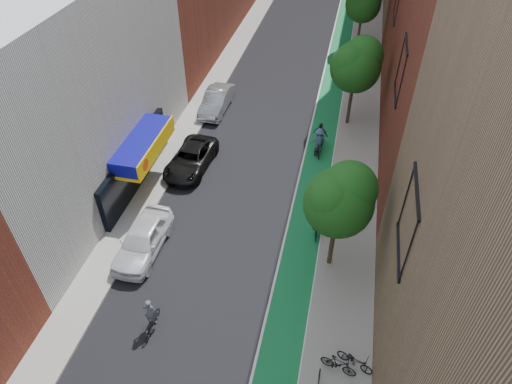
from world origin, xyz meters
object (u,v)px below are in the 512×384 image
Objects in this scene: cyclist_lane_near at (317,222)px; cyclist_lane_far at (319,143)px; cyclist_lead at (151,320)px; parked_car_black at (191,159)px; cyclist_lane_mid at (320,141)px; parked_car_white at (143,239)px; parked_car_silver at (216,101)px.

cyclist_lane_far is (-0.81, 7.52, 0.06)m from cyclist_lane_near.
cyclist_lane_far is at bearing -112.05° from cyclist_lead.
parked_car_black is at bearing -80.91° from cyclist_lead.
parked_car_black is at bearing -27.11° from cyclist_lane_near.
parked_car_black is 2.50× the size of cyclist_lane_near.
parked_car_white is at bearing 67.94° from cyclist_lane_mid.
cyclist_lane_near reaches higher than cyclist_lead.
cyclist_lane_near reaches higher than parked_car_white.
cyclist_lead is at bearing 83.20° from cyclist_lane_mid.
parked_car_white is 5.01m from cyclist_lead.
cyclist_lane_mid is (5.93, 15.85, 0.13)m from cyclist_lead.
parked_car_silver is 9.46m from cyclist_lane_far.
cyclist_lane_near is 0.97× the size of cyclist_lane_mid.
cyclist_lead is at bearing 47.73° from cyclist_lane_near.
parked_car_silver is at bearing 97.07° from parked_car_black.
parked_car_white is 1.01× the size of parked_car_silver.
cyclist_lane_far reaches higher than parked_car_black.
cyclist_lane_mid is (8.06, 3.82, 0.08)m from parked_car_black.
parked_car_black is 2.41× the size of cyclist_lane_mid.
parked_car_white is 15.08m from parked_car_silver.
parked_car_black is 2.51× the size of cyclist_lane_far.
cyclist_lane_mid is at bearing 55.07° from parked_car_white.
cyclist_lane_far is (8.47, -4.22, 0.13)m from parked_car_silver.
parked_car_white is 13.60m from cyclist_lane_far.
cyclist_lane_mid is at bearing -104.90° from cyclist_lane_far.
cyclist_lane_far is at bearing 53.83° from parked_car_white.
cyclist_lane_mid is 1.04× the size of cyclist_lane_far.
cyclist_lane_near is at bearing 21.22° from parked_car_white.
cyclist_lane_near reaches higher than parked_car_silver.
cyclist_lane_near is at bearing -21.79° from parked_car_black.
parked_car_white is 2.30× the size of cyclist_lane_mid.
parked_car_black is at bearing 39.09° from cyclist_lane_mid.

